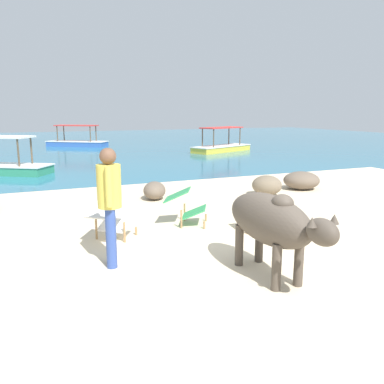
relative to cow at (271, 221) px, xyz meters
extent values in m
cube|color=beige|center=(0.34, 0.08, -0.76)|extent=(18.00, 14.00, 0.04)
cube|color=teal|center=(0.34, 22.08, -0.78)|extent=(60.00, 36.00, 0.03)
cylinder|color=#4C4238|center=(0.16, -0.37, -0.45)|extent=(0.12, 0.12, 0.58)
cylinder|color=#4C4238|center=(-0.16, -0.38, -0.45)|extent=(0.12, 0.12, 0.58)
cylinder|color=#4C4238|center=(0.16, 0.49, -0.45)|extent=(0.12, 0.12, 0.58)
cylinder|color=#4C4238|center=(-0.17, 0.49, -0.45)|extent=(0.12, 0.12, 0.58)
ellipsoid|color=#4C4238|center=(0.00, 0.06, 0.01)|extent=(0.60, 1.58, 0.63)
ellipsoid|color=#4C4238|center=(0.01, -0.92, 0.11)|extent=(0.26, 0.42, 0.29)
cone|color=#4C4238|center=(0.16, -0.92, 0.24)|extent=(0.11, 0.11, 0.10)
cone|color=#4C4238|center=(-0.14, -0.92, 0.24)|extent=(0.11, 0.11, 0.10)
ellipsoid|color=#4C4238|center=(0.00, -0.22, 0.28)|extent=(0.25, 0.30, 0.21)
cube|color=#A37A4C|center=(1.04, 1.77, -0.36)|extent=(0.81, 0.53, 0.04)
cylinder|color=#A37A4C|center=(1.40, 1.91, -0.56)|extent=(0.05, 0.05, 0.36)
cylinder|color=#A37A4C|center=(1.36, 1.55, -0.56)|extent=(0.05, 0.05, 0.36)
cylinder|color=#A37A4C|center=(0.73, 1.99, -0.56)|extent=(0.05, 0.05, 0.36)
cylinder|color=#A37A4C|center=(0.68, 1.64, -0.56)|extent=(0.05, 0.05, 0.36)
cylinder|color=#2D6B38|center=(0.86, 1.75, -0.24)|extent=(0.07, 0.07, 0.22)
cylinder|color=#2D6B38|center=(0.86, 1.75, -0.10)|extent=(0.03, 0.03, 0.06)
cylinder|color=yellow|center=(0.86, 1.75, -0.06)|extent=(0.03, 0.03, 0.02)
cylinder|color=#A37A4C|center=(0.36, 2.69, -0.67)|extent=(0.04, 0.04, 0.14)
cylinder|color=#A37A4C|center=(0.11, 2.23, -0.67)|extent=(0.04, 0.04, 0.14)
cylinder|color=#A37A4C|center=(-0.01, 2.88, -0.57)|extent=(0.04, 0.04, 0.34)
cylinder|color=#A37A4C|center=(-0.25, 2.42, -0.57)|extent=(0.04, 0.04, 0.34)
cube|color=#339356|center=(0.05, 2.56, -0.50)|extent=(0.63, 0.66, 0.21)
cube|color=#339356|center=(-0.22, 2.70, -0.17)|extent=(0.65, 0.68, 0.23)
cylinder|color=#A37A4C|center=(-1.51, 2.70, -0.67)|extent=(0.04, 0.04, 0.14)
cylinder|color=#A37A4C|center=(-1.12, 2.36, -0.67)|extent=(0.04, 0.04, 0.14)
cylinder|color=#A37A4C|center=(-1.78, 2.39, -0.57)|extent=(0.04, 0.04, 0.34)
cylinder|color=#A37A4C|center=(-1.39, 2.05, -0.57)|extent=(0.04, 0.04, 0.34)
cube|color=silver|center=(-1.45, 2.38, -0.50)|extent=(0.68, 0.67, 0.21)
cube|color=silver|center=(-1.65, 2.14, -0.17)|extent=(0.70, 0.69, 0.23)
cylinder|color=#334C99|center=(-1.80, 1.08, -0.33)|extent=(0.14, 0.14, 0.82)
cylinder|color=#334C99|center=(-1.76, 1.25, -0.33)|extent=(0.14, 0.14, 0.82)
cylinder|color=#DBC64C|center=(-1.78, 1.16, 0.37)|extent=(0.32, 0.32, 0.58)
cylinder|color=#DBC64C|center=(-1.82, 0.96, 0.40)|extent=(0.09, 0.09, 0.52)
cylinder|color=#DBC64C|center=(-1.74, 1.37, 0.40)|extent=(0.09, 0.09, 0.52)
sphere|color=brown|center=(-1.78, 1.16, 0.77)|extent=(0.22, 0.22, 0.22)
ellipsoid|color=#6B5B4C|center=(0.04, 4.94, -0.53)|extent=(0.77, 0.88, 0.43)
ellipsoid|color=#756651|center=(2.80, 4.28, -0.49)|extent=(0.97, 0.96, 0.50)
ellipsoid|color=#6B5B4C|center=(4.10, 4.57, -0.50)|extent=(1.24, 1.18, 0.49)
cylinder|color=brown|center=(-2.53, 10.81, -0.01)|extent=(0.06, 0.06, 0.95)
cylinder|color=brown|center=(-2.95, 10.16, -0.01)|extent=(0.06, 0.06, 0.95)
cube|color=gold|center=(6.92, 14.79, -0.62)|extent=(3.75, 2.40, 0.28)
cube|color=white|center=(6.92, 14.79, -0.46)|extent=(3.83, 2.48, 0.04)
cylinder|color=brown|center=(7.77, 15.57, -0.01)|extent=(0.06, 0.06, 0.95)
cylinder|color=brown|center=(8.07, 14.86, -0.01)|extent=(0.06, 0.06, 0.95)
cylinder|color=brown|center=(5.78, 14.73, -0.01)|extent=(0.06, 0.06, 0.95)
cylinder|color=brown|center=(6.07, 14.02, -0.01)|extent=(0.06, 0.06, 0.95)
cube|color=red|center=(6.92, 14.79, 0.50)|extent=(2.69, 1.84, 0.06)
cube|color=#3866B7|center=(0.29, 21.15, -0.62)|extent=(3.58, 2.97, 0.28)
cube|color=white|center=(0.29, 21.15, -0.46)|extent=(3.67, 3.06, 0.04)
cylinder|color=brown|center=(1.40, 20.85, -0.01)|extent=(0.06, 0.06, 0.95)
cylinder|color=brown|center=(0.95, 20.22, -0.01)|extent=(0.06, 0.06, 0.95)
cylinder|color=brown|center=(-0.37, 22.09, -0.01)|extent=(0.06, 0.06, 0.95)
cylinder|color=brown|center=(-0.81, 21.46, -0.01)|extent=(0.06, 0.06, 0.95)
cube|color=red|center=(0.29, 21.15, 0.50)|extent=(2.60, 2.22, 0.06)
camera|label=1|loc=(-2.79, -4.03, 1.35)|focal=37.15mm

